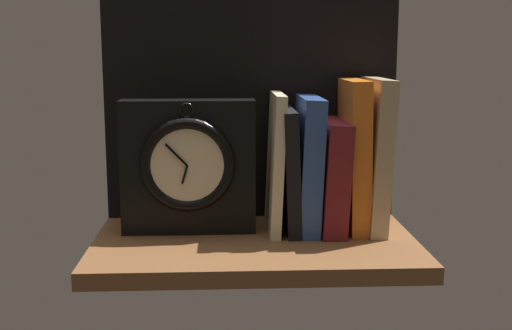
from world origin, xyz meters
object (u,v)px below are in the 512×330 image
Objects in this scene: book_blue_modern at (308,164)px; framed_clock at (188,166)px; book_black_skeptic at (289,170)px; book_maroon_dawkins at (331,175)px; book_cream_twain at (275,162)px; book_tan_shortstories at (374,154)px; book_orange_pandolfini at (354,155)px.

book_blue_modern reaches higher than framed_clock.
book_black_skeptic is 6.92cm from book_maroon_dawkins.
book_cream_twain is at bearing 4.95° from framed_clock.
book_black_skeptic is (2.21, 0.00, -1.25)cm from book_cream_twain.
book_cream_twain is 9.33cm from book_maroon_dawkins.
book_tan_shortstories is 30.04cm from framed_clock.
book_black_skeptic is at bearing 180.00° from book_orange_pandolfini.
book_maroon_dawkins is at bearing 0.00° from book_black_skeptic.
framed_clock is at bearing -175.73° from book_black_skeptic.
book_tan_shortstories reaches higher than book_maroon_dawkins.
book_orange_pandolfini is (7.57, 0.00, 1.36)cm from book_blue_modern.
framed_clock is at bearing -177.00° from book_maroon_dawkins.
book_orange_pandolfini is (10.59, 0.00, 2.31)cm from book_black_skeptic.
book_black_skeptic is 0.80× the size of book_tan_shortstories.
book_cream_twain reaches higher than book_blue_modern.
book_maroon_dawkins is (6.86, 0.00, -0.93)cm from book_black_skeptic.
book_black_skeptic is 0.91× the size of book_blue_modern.
book_blue_modern is 0.88× the size of book_tan_shortstories.
book_tan_shortstories is at bearing 0.00° from book_black_skeptic.
book_blue_modern reaches higher than book_black_skeptic.
book_orange_pandolfini reaches higher than book_cream_twain.
book_orange_pandolfini is at bearing 180.00° from book_tan_shortstories.
book_maroon_dawkins is 0.84× the size of framed_clock.
book_black_skeptic is 16.23cm from framed_clock.
book_blue_modern is 4.27cm from book_maroon_dawkins.
book_orange_pandolfini reaches higher than book_blue_modern.
book_maroon_dawkins is (3.84, 0.00, -1.88)cm from book_blue_modern.
book_cream_twain is 16.08cm from book_tan_shortstories.
book_black_skeptic is 14.03cm from book_tan_shortstories.
framed_clock is (-29.98, -1.21, -1.48)cm from book_tan_shortstories.
book_blue_modern is 1.21× the size of book_maroon_dawkins.
book_black_skeptic is 10.84cm from book_orange_pandolfini.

